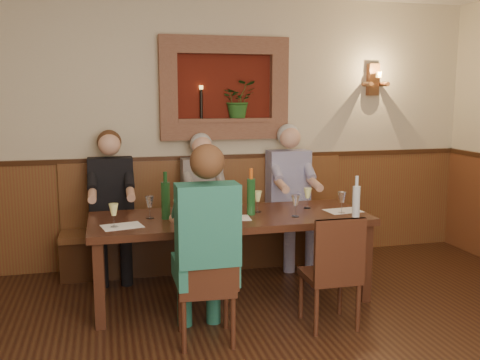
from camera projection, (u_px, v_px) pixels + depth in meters
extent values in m
cube|color=beige|center=(205.00, 132.00, 5.64)|extent=(6.00, 0.04, 2.80)
cube|color=brown|center=(206.00, 210.00, 5.76)|extent=(6.00, 0.04, 1.10)
cube|color=#381E0F|center=(206.00, 158.00, 5.67)|extent=(6.02, 0.06, 0.05)
cube|color=#50140B|center=(224.00, 88.00, 5.61)|extent=(1.00, 0.02, 0.70)
cube|color=brown|center=(225.00, 45.00, 5.49)|extent=(1.36, 0.12, 0.18)
cube|color=brown|center=(225.00, 131.00, 5.63)|extent=(1.36, 0.12, 0.18)
cube|color=brown|center=(168.00, 88.00, 5.42)|extent=(0.18, 0.12, 0.70)
cube|color=brown|center=(279.00, 89.00, 5.71)|extent=(0.18, 0.12, 0.70)
cube|color=brown|center=(225.00, 120.00, 5.62)|extent=(1.00, 0.14, 0.04)
imported|color=#22531C|center=(239.00, 99.00, 5.62)|extent=(0.35, 0.30, 0.39)
cylinder|color=black|center=(201.00, 104.00, 5.53)|extent=(0.03, 0.03, 0.30)
cylinder|color=#FFBF59|center=(201.00, 87.00, 5.50)|extent=(0.04, 0.04, 0.04)
cube|color=brown|center=(373.00, 80.00, 5.97)|extent=(0.12, 0.08, 0.35)
cylinder|color=brown|center=(367.00, 84.00, 5.89)|extent=(0.05, 0.18, 0.05)
cylinder|color=brown|center=(384.00, 84.00, 5.93)|extent=(0.05, 0.18, 0.05)
cylinder|color=#FFBF59|center=(379.00, 75.00, 5.84)|extent=(0.06, 0.06, 0.06)
cube|color=#381C10|center=(230.00, 219.00, 4.65)|extent=(2.40, 0.90, 0.06)
cube|color=#381C10|center=(99.00, 286.00, 4.09)|extent=(0.08, 0.08, 0.69)
cube|color=#381C10|center=(366.00, 263.00, 4.63)|extent=(0.08, 0.08, 0.69)
cube|color=#381C10|center=(100.00, 257.00, 4.79)|extent=(0.08, 0.08, 0.69)
cube|color=#381C10|center=(331.00, 241.00, 5.34)|extent=(0.08, 0.08, 0.69)
cube|color=#381E0F|center=(211.00, 247.00, 5.61)|extent=(3.00, 0.40, 0.40)
cube|color=brown|center=(210.00, 227.00, 5.57)|extent=(3.00, 0.45, 0.06)
cube|color=brown|center=(207.00, 190.00, 5.70)|extent=(3.00, 0.06, 0.66)
cube|color=#381C10|center=(206.00, 315.00, 3.91)|extent=(0.41, 0.41, 0.39)
cube|color=#381C10|center=(206.00, 287.00, 3.88)|extent=(0.43, 0.43, 0.05)
cube|color=#381C10|center=(208.00, 259.00, 3.66)|extent=(0.41, 0.07, 0.48)
cube|color=#381C10|center=(329.00, 302.00, 4.18)|extent=(0.38, 0.38, 0.38)
cube|color=#381C10|center=(329.00, 276.00, 4.15)|extent=(0.40, 0.40, 0.05)
cube|color=#381C10|center=(340.00, 250.00, 3.94)|extent=(0.40, 0.04, 0.47)
cube|color=black|center=(114.00, 256.00, 5.21)|extent=(0.43, 0.45, 0.45)
cube|color=black|center=(111.00, 186.00, 5.27)|extent=(0.43, 0.23, 0.56)
sphere|color=#D8A384|center=(109.00, 145.00, 5.17)|extent=(0.21, 0.21, 0.21)
sphere|color=#4C2D19|center=(109.00, 142.00, 5.21)|extent=(0.24, 0.24, 0.24)
cube|color=#4E4A48|center=(205.00, 250.00, 5.44)|extent=(0.41, 0.43, 0.45)
cube|color=#4E4A48|center=(202.00, 184.00, 5.50)|extent=(0.41, 0.21, 0.54)
sphere|color=#D8A384|center=(202.00, 146.00, 5.40)|extent=(0.21, 0.21, 0.21)
sphere|color=#B2B2B2|center=(201.00, 144.00, 5.44)|extent=(0.22, 0.22, 0.22)
cube|color=navy|center=(293.00, 244.00, 5.66)|extent=(0.44, 0.47, 0.45)
cube|color=navy|center=(288.00, 177.00, 5.72)|extent=(0.44, 0.23, 0.58)
sphere|color=#D8A384|center=(290.00, 138.00, 5.61)|extent=(0.22, 0.22, 0.22)
sphere|color=#B2B2B2|center=(288.00, 135.00, 5.66)|extent=(0.24, 0.24, 0.24)
cube|color=navy|center=(204.00, 307.00, 3.98)|extent=(0.44, 0.46, 0.45)
cube|color=navy|center=(208.00, 224.00, 3.70)|extent=(0.44, 0.23, 0.57)
sphere|color=#D8A384|center=(206.00, 164.00, 3.67)|extent=(0.22, 0.22, 0.22)
sphere|color=#4C2D19|center=(207.00, 161.00, 3.62)|extent=(0.24, 0.24, 0.24)
cylinder|color=red|center=(215.00, 203.00, 4.60)|extent=(0.26, 0.26, 0.24)
cylinder|color=#19471E|center=(251.00, 197.00, 4.65)|extent=(0.08, 0.08, 0.32)
cylinder|color=#D55B17|center=(251.00, 174.00, 4.62)|extent=(0.03, 0.03, 0.09)
cylinder|color=#19471E|center=(166.00, 201.00, 4.49)|extent=(0.09, 0.09, 0.31)
cylinder|color=#19471E|center=(165.00, 177.00, 4.46)|extent=(0.04, 0.04, 0.09)
cylinder|color=silver|center=(356.00, 202.00, 4.57)|extent=(0.07, 0.07, 0.27)
cylinder|color=silver|center=(357.00, 181.00, 4.54)|extent=(0.03, 0.03, 0.09)
cube|color=white|center=(122.00, 226.00, 4.26)|extent=(0.35, 0.28, 0.00)
cube|color=white|center=(233.00, 218.00, 4.53)|extent=(0.31, 0.24, 0.00)
cube|color=white|center=(343.00, 211.00, 4.82)|extent=(0.33, 0.25, 0.00)
cube|color=white|center=(211.00, 224.00, 4.33)|extent=(0.28, 0.20, 0.00)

